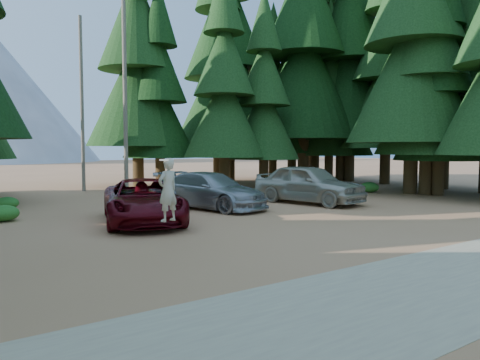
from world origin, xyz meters
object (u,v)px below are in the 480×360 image
(frisbee_player, at_px, (168,189))
(log_left, at_px, (154,196))
(silver_minivan_right, at_px, (309,184))
(log_mid, at_px, (173,199))
(red_pickup, at_px, (143,201))
(log_right, at_px, (169,195))
(silver_minivan_center, at_px, (210,190))

(frisbee_player, bearing_deg, log_left, -129.20)
(silver_minivan_right, xyz_separation_m, log_mid, (-4.90, 3.83, -0.73))
(red_pickup, xyz_separation_m, frisbee_player, (-1.02, -3.90, 0.73))
(red_pickup, relative_size, log_mid, 1.36)
(red_pickup, relative_size, log_right, 1.13)
(red_pickup, height_order, log_right, red_pickup)
(silver_minivan_center, xyz_separation_m, silver_minivan_right, (4.60, -1.01, 0.14))
(log_left, bearing_deg, silver_minivan_center, -73.74)
(red_pickup, bearing_deg, silver_minivan_right, 23.62)
(frisbee_player, bearing_deg, log_right, -132.82)
(frisbee_player, xyz_separation_m, log_left, (4.44, 10.37, -1.32))
(log_right, bearing_deg, log_left, -167.85)
(silver_minivan_center, height_order, log_right, silver_minivan_center)
(red_pickup, distance_m, frisbee_player, 4.10)
(log_right, bearing_deg, silver_minivan_right, -44.74)
(red_pickup, xyz_separation_m, log_right, (4.23, 6.51, -0.59))
(log_mid, xyz_separation_m, log_right, (0.75, 1.88, -0.01))
(red_pickup, relative_size, log_left, 1.27)
(red_pickup, bearing_deg, log_left, 80.33)
(silver_minivan_right, bearing_deg, frisbee_player, -164.93)
(red_pickup, bearing_deg, log_mid, 71.20)
(silver_minivan_center, bearing_deg, silver_minivan_right, -28.16)
(silver_minivan_center, bearing_deg, red_pickup, -170.23)
(silver_minivan_center, distance_m, log_mid, 2.90)
(red_pickup, height_order, silver_minivan_center, silver_minivan_center)
(silver_minivan_right, height_order, log_mid, silver_minivan_right)
(silver_minivan_center, bearing_deg, log_mid, 80.07)
(log_mid, relative_size, log_right, 0.83)
(silver_minivan_right, xyz_separation_m, log_left, (-4.96, 5.67, -0.74))
(log_mid, distance_m, log_right, 2.03)
(silver_minivan_right, relative_size, frisbee_player, 3.23)
(silver_minivan_right, distance_m, log_mid, 6.26)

